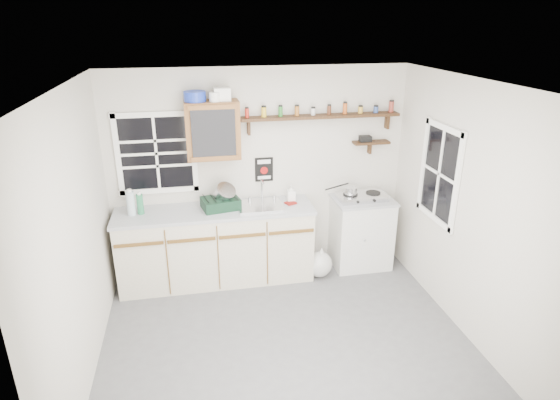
{
  "coord_description": "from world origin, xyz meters",
  "views": [
    {
      "loc": [
        -0.79,
        -3.78,
        3.01
      ],
      "look_at": [
        0.05,
        0.55,
        1.28
      ],
      "focal_mm": 30.0,
      "sensor_mm": 36.0,
      "label": 1
    }
  ],
  "objects_px": {
    "main_cabinet": "(217,245)",
    "spice_shelf": "(321,115)",
    "dish_rack": "(222,200)",
    "upper_cabinet": "(213,130)",
    "right_cabinet": "(361,232)",
    "hotplate": "(362,196)"
  },
  "relations": [
    {
      "from": "main_cabinet",
      "to": "spice_shelf",
      "type": "relative_size",
      "value": 1.21
    },
    {
      "from": "spice_shelf",
      "to": "dish_rack",
      "type": "xyz_separation_m",
      "value": [
        -1.23,
        -0.19,
        -0.91
      ]
    },
    {
      "from": "upper_cabinet",
      "to": "right_cabinet",
      "type": "bearing_deg",
      "value": -3.76
    },
    {
      "from": "dish_rack",
      "to": "spice_shelf",
      "type": "bearing_deg",
      "value": -2.9
    },
    {
      "from": "dish_rack",
      "to": "hotplate",
      "type": "bearing_deg",
      "value": -12.28
    },
    {
      "from": "spice_shelf",
      "to": "hotplate",
      "type": "distance_m",
      "value": 1.11
    },
    {
      "from": "main_cabinet",
      "to": "hotplate",
      "type": "relative_size",
      "value": 3.85
    },
    {
      "from": "right_cabinet",
      "to": "upper_cabinet",
      "type": "xyz_separation_m",
      "value": [
        -1.8,
        0.12,
        1.37
      ]
    },
    {
      "from": "main_cabinet",
      "to": "spice_shelf",
      "type": "xyz_separation_m",
      "value": [
        1.32,
        0.21,
        1.47
      ]
    },
    {
      "from": "main_cabinet",
      "to": "right_cabinet",
      "type": "relative_size",
      "value": 2.54
    },
    {
      "from": "main_cabinet",
      "to": "spice_shelf",
      "type": "bearing_deg",
      "value": 9.19
    },
    {
      "from": "main_cabinet",
      "to": "hotplate",
      "type": "distance_m",
      "value": 1.87
    },
    {
      "from": "dish_rack",
      "to": "upper_cabinet",
      "type": "bearing_deg",
      "value": 103.33
    },
    {
      "from": "upper_cabinet",
      "to": "spice_shelf",
      "type": "relative_size",
      "value": 0.34
    },
    {
      "from": "main_cabinet",
      "to": "right_cabinet",
      "type": "distance_m",
      "value": 1.84
    },
    {
      "from": "right_cabinet",
      "to": "main_cabinet",
      "type": "bearing_deg",
      "value": -179.21
    },
    {
      "from": "upper_cabinet",
      "to": "dish_rack",
      "type": "height_order",
      "value": "upper_cabinet"
    },
    {
      "from": "dish_rack",
      "to": "hotplate",
      "type": "xyz_separation_m",
      "value": [
        1.71,
        -0.02,
        -0.07
      ]
    },
    {
      "from": "right_cabinet",
      "to": "upper_cabinet",
      "type": "distance_m",
      "value": 2.26
    },
    {
      "from": "main_cabinet",
      "to": "spice_shelf",
      "type": "distance_m",
      "value": 1.98
    },
    {
      "from": "main_cabinet",
      "to": "dish_rack",
      "type": "height_order",
      "value": "dish_rack"
    },
    {
      "from": "spice_shelf",
      "to": "main_cabinet",
      "type": "bearing_deg",
      "value": -170.81
    }
  ]
}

